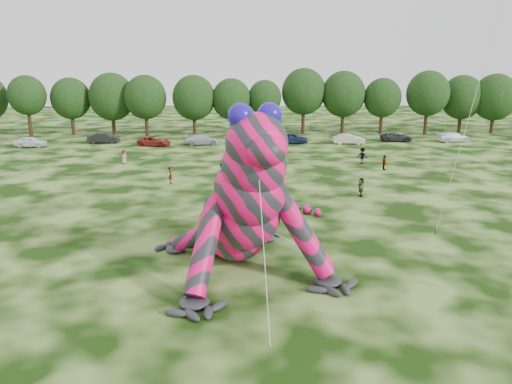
{
  "coord_description": "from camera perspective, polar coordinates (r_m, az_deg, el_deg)",
  "views": [
    {
      "loc": [
        -3.76,
        -22.5,
        10.66
      ],
      "look_at": [
        -2.62,
        3.93,
        4.0
      ],
      "focal_mm": 35.0,
      "sensor_mm": 36.0,
      "label": 1
    }
  ],
  "objects": [
    {
      "name": "car_0",
      "position": [
        74.97,
        -24.38,
        5.26
      ],
      "size": [
        4.35,
        1.93,
        1.46
      ],
      "primitive_type": "imported",
      "rotation": [
        0.0,
        0.0,
        1.52
      ],
      "color": "white",
      "rests_on": "ground"
    },
    {
      "name": "tree_3",
      "position": [
        85.95,
        -24.6,
        8.91
      ],
      "size": [
        5.81,
        5.23,
        9.44
      ],
      "primitive_type": null,
      "color": "black",
      "rests_on": "ground"
    },
    {
      "name": "car_1",
      "position": [
        74.98,
        -17.02,
        5.91
      ],
      "size": [
        4.56,
        1.78,
        1.48
      ],
      "primitive_type": "imported",
      "rotation": [
        0.0,
        0.0,
        1.62
      ],
      "color": "black",
      "rests_on": "ground"
    },
    {
      "name": "spectator_0",
      "position": [
        47.37,
        -9.74,
        1.9
      ],
      "size": [
        0.44,
        0.61,
        1.59
      ],
      "primitive_type": "imported",
      "rotation": [
        0.0,
        0.0,
        1.67
      ],
      "color": "gray",
      "rests_on": "ground"
    },
    {
      "name": "car_3",
      "position": [
        70.75,
        -6.14,
        5.98
      ],
      "size": [
        5.03,
        2.1,
        1.45
      ],
      "primitive_type": "imported",
      "rotation": [
        0.0,
        0.0,
        1.56
      ],
      "color": "#B9BCC3",
      "rests_on": "ground"
    },
    {
      "name": "tree_4",
      "position": [
        85.46,
        -20.35,
        9.15
      ],
      "size": [
        6.22,
        5.6,
        9.06
      ],
      "primitive_type": null,
      "color": "black",
      "rests_on": "ground"
    },
    {
      "name": "tree_13",
      "position": [
        85.59,
        18.98,
        9.63
      ],
      "size": [
        6.83,
        6.15,
        10.13
      ],
      "primitive_type": null,
      "color": "black",
      "rests_on": "ground"
    },
    {
      "name": "tree_5",
      "position": [
        83.42,
        -16.11,
        9.63
      ],
      "size": [
        7.16,
        6.44,
        9.8
      ],
      "primitive_type": null,
      "color": "black",
      "rests_on": "ground"
    },
    {
      "name": "car_6",
      "position": [
        76.33,
        15.75,
        6.06
      ],
      "size": [
        4.73,
        2.35,
        1.29
      ],
      "primitive_type": "imported",
      "rotation": [
        0.0,
        0.0,
        1.52
      ],
      "color": "#28282B",
      "rests_on": "ground"
    },
    {
      "name": "ground",
      "position": [
        25.18,
        6.48,
        -11.02
      ],
      "size": [
        240.0,
        240.0,
        0.0
      ],
      "primitive_type": "plane",
      "color": "#16330A",
      "rests_on": "ground"
    },
    {
      "name": "tree_9",
      "position": [
        80.24,
        1.01,
        9.61
      ],
      "size": [
        5.27,
        4.74,
        8.68
      ],
      "primitive_type": null,
      "color": "black",
      "rests_on": "ground"
    },
    {
      "name": "tree_6",
      "position": [
        80.59,
        -12.49,
        9.6
      ],
      "size": [
        6.52,
        5.86,
        9.49
      ],
      "primitive_type": null,
      "color": "black",
      "rests_on": "ground"
    },
    {
      "name": "inflatable_gecko",
      "position": [
        28.11,
        -3.14,
        1.54
      ],
      "size": [
        20.09,
        21.95,
        9.09
      ],
      "primitive_type": null,
      "rotation": [
        0.0,
        0.0,
        0.31
      ],
      "color": "#EE0A5F",
      "rests_on": "ground"
    },
    {
      "name": "car_2",
      "position": [
        70.68,
        -11.55,
        5.69
      ],
      "size": [
        4.89,
        2.91,
        1.27
      ],
      "primitive_type": "imported",
      "rotation": [
        0.0,
        0.0,
        1.39
      ],
      "color": "maroon",
      "rests_on": "ground"
    },
    {
      "name": "tree_7",
      "position": [
        79.77,
        -7.1,
        9.77
      ],
      "size": [
        6.68,
        6.01,
        9.48
      ],
      "primitive_type": null,
      "color": "black",
      "rests_on": "ground"
    },
    {
      "name": "spectator_3",
      "position": [
        54.69,
        14.44,
        3.28
      ],
      "size": [
        0.41,
        0.93,
        1.57
      ],
      "primitive_type": "imported",
      "rotation": [
        0.0,
        0.0,
        1.6
      ],
      "color": "gray",
      "rests_on": "ground"
    },
    {
      "name": "tree_14",
      "position": [
        89.54,
        22.42,
        9.27
      ],
      "size": [
        6.82,
        6.14,
        9.4
      ],
      "primitive_type": null,
      "color": "black",
      "rests_on": "ground"
    },
    {
      "name": "car_7",
      "position": [
        78.47,
        21.59,
        5.88
      ],
      "size": [
        5.33,
        2.94,
        1.46
      ],
      "primitive_type": "imported",
      "rotation": [
        0.0,
        0.0,
        1.76
      ],
      "color": "white",
      "rests_on": "ground"
    },
    {
      "name": "car_5",
      "position": [
        72.14,
        10.53,
        5.98
      ],
      "size": [
        4.48,
        1.77,
        1.45
      ],
      "primitive_type": "imported",
      "rotation": [
        0.0,
        0.0,
        1.52
      ],
      "color": "beige",
      "rests_on": "ground"
    },
    {
      "name": "spectator_2",
      "position": [
        57.5,
        12.07,
        4.06
      ],
      "size": [
        1.36,
        1.25,
        1.83
      ],
      "primitive_type": "imported",
      "rotation": [
        0.0,
        0.0,
        2.5
      ],
      "color": "gray",
      "rests_on": "ground"
    },
    {
      "name": "tree_8",
      "position": [
        79.72,
        -2.82,
        9.66
      ],
      "size": [
        6.14,
        5.53,
        8.94
      ],
      "primitive_type": null,
      "color": "black",
      "rests_on": "ground"
    },
    {
      "name": "tree_10",
      "position": [
        82.02,
        5.45,
        10.29
      ],
      "size": [
        7.09,
        6.38,
        10.5
      ],
      "primitive_type": null,
      "color": "black",
      "rests_on": "ground"
    },
    {
      "name": "spectator_5",
      "position": [
        42.92,
        11.9,
        0.54
      ],
      "size": [
        0.61,
        1.53,
        1.61
      ],
      "primitive_type": "imported",
      "rotation": [
        0.0,
        0.0,
        4.62
      ],
      "color": "gray",
      "rests_on": "ground"
    },
    {
      "name": "tree_15",
      "position": [
        90.89,
        25.58,
        9.09
      ],
      "size": [
        7.17,
        6.45,
        9.63
      ],
      "primitive_type": null,
      "color": "black",
      "rests_on": "ground"
    },
    {
      "name": "spectator_1",
      "position": [
        47.93,
        -4.01,
        2.3
      ],
      "size": [
        0.93,
        0.78,
        1.72
      ],
      "primitive_type": "imported",
      "rotation": [
        0.0,
        0.0,
        3.3
      ],
      "color": "gray",
      "rests_on": "ground"
    },
    {
      "name": "tree_12",
      "position": [
        83.91,
        14.2,
        9.49
      ],
      "size": [
        5.99,
        5.39,
        8.97
      ],
      "primitive_type": null,
      "color": "black",
      "rests_on": "ground"
    },
    {
      "name": "tree_11",
      "position": [
        82.77,
        9.94,
        10.03
      ],
      "size": [
        7.01,
        6.31,
        10.07
      ],
      "primitive_type": null,
      "color": "black",
      "rests_on": "ground"
    },
    {
      "name": "car_4",
      "position": [
        71.64,
        4.19,
        6.15
      ],
      "size": [
        4.48,
        1.92,
        1.51
      ],
      "primitive_type": "imported",
      "rotation": [
        0.0,
        0.0,
        1.54
      ],
      "color": "#172345",
      "rests_on": "ground"
    },
    {
      "name": "spectator_4",
      "position": [
        58.21,
        -14.83,
        3.9
      ],
      "size": [
        0.81,
        0.92,
        1.59
      ],
      "primitive_type": "imported",
      "rotation": [
        0.0,
        0.0,
        1.09
      ],
      "color": "gray",
      "rests_on": "ground"
    }
  ]
}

